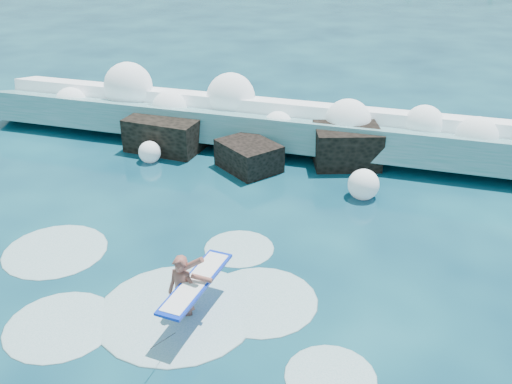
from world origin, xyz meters
TOP-DOWN VIEW (x-y plane):
  - ground at (0.00, 0.00)m, footprint 200.00×200.00m
  - breaking_wave at (-0.18, 7.96)m, footprint 18.90×2.91m
  - rock_cluster at (-0.22, 6.49)m, footprint 8.07×3.29m
  - surfer_with_board at (1.07, -1.16)m, footprint 0.94×2.81m
  - wave_spray at (-0.71, 7.88)m, footprint 14.62×5.06m
  - surf_foam at (0.40, -0.77)m, footprint 8.66×5.38m

SIDE VIEW (x-z plane):
  - ground at x=0.00m, z-range 0.00..0.00m
  - surf_foam at x=0.40m, z-range -0.08..0.08m
  - rock_cluster at x=-0.22m, z-range -0.25..1.10m
  - breaking_wave at x=-0.18m, z-range -0.25..1.38m
  - surfer_with_board at x=1.07m, z-range -0.21..1.38m
  - wave_spray at x=-0.71m, z-range -0.07..2.20m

